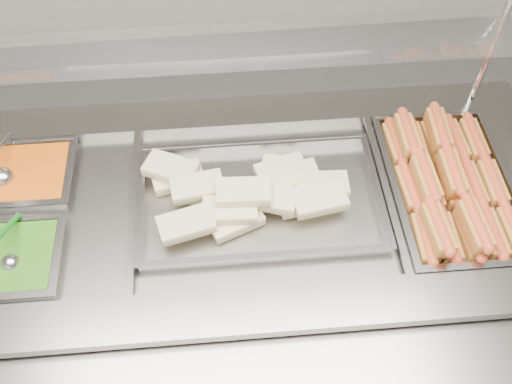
{
  "coord_description": "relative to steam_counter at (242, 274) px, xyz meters",
  "views": [
    {
      "loc": [
        -0.1,
        -0.58,
        2.35
      ],
      "look_at": [
        0.01,
        0.45,
        0.98
      ],
      "focal_mm": 40.0,
      "sensor_mm": 36.0,
      "label": 1
    }
  ],
  "objects": [
    {
      "name": "steam_counter",
      "position": [
        0.0,
        0.0,
        0.0
      ],
      "size": [
        2.01,
        0.92,
        0.96
      ],
      "color": "slate",
      "rests_on": "ground"
    },
    {
      "name": "pan_peas",
      "position": [
        -0.69,
        -0.14,
        0.44
      ],
      "size": [
        0.32,
        0.26,
        0.11
      ],
      "color": "#969393",
      "rests_on": "steam_counter"
    },
    {
      "name": "pan_wraps",
      "position": [
        0.06,
        -0.0,
        0.45
      ],
      "size": [
        0.73,
        0.44,
        0.07
      ],
      "color": "#969393",
      "rests_on": "steam_counter"
    },
    {
      "name": "pan_hotdogs",
      "position": [
        0.66,
        -0.01,
        0.43
      ],
      "size": [
        0.37,
        0.59,
        0.11
      ],
      "color": "#969393",
      "rests_on": "steam_counter"
    },
    {
      "name": "sneeze_guard",
      "position": [
        0.0,
        0.23,
        0.87
      ],
      "size": [
        1.76,
        0.34,
        0.47
      ],
      "color": "silver",
      "rests_on": "steam_counter"
    },
    {
      "name": "pan_beans",
      "position": [
        -0.68,
        0.17,
        0.44
      ],
      "size": [
        0.32,
        0.26,
        0.11
      ],
      "color": "#969393",
      "rests_on": "steam_counter"
    },
    {
      "name": "tray_rail",
      "position": [
        -0.01,
        -0.54,
        0.43
      ],
      "size": [
        1.92,
        0.43,
        0.06
      ],
      "color": "gray",
      "rests_on": "steam_counter"
    },
    {
      "name": "serving_spoon",
      "position": [
        -0.66,
        -0.15,
        0.49
      ],
      "size": [
        0.06,
        0.19,
        0.15
      ],
      "color": "#B0AFB4",
      "rests_on": "pan_peas"
    },
    {
      "name": "hotdogs_in_buns",
      "position": [
        0.65,
        -0.01,
        0.48
      ],
      "size": [
        0.33,
        0.56,
        0.12
      ],
      "color": "#AB5D23",
      "rests_on": "pan_hotdogs"
    },
    {
      "name": "tortilla_wraps",
      "position": [
        0.03,
        0.01,
        0.49
      ],
      "size": [
        0.64,
        0.35,
        0.1
      ],
      "color": "#C6BA85",
      "rests_on": "pan_wraps"
    },
    {
      "name": "ladle",
      "position": [
        -0.73,
        0.15,
        0.49
      ],
      "size": [
        0.07,
        0.21,
        0.15
      ],
      "color": "#B0AFB4",
      "rests_on": "pan_beans"
    }
  ]
}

